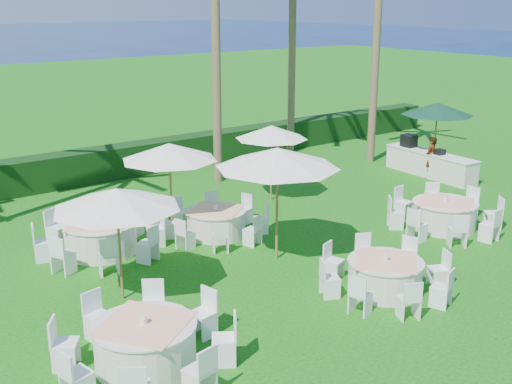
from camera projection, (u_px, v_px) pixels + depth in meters
ground at (332, 284)px, 15.28m from camera, size 120.00×120.00×0.00m
hedge at (114, 162)px, 24.31m from camera, size 34.00×1.00×1.20m
banquet_table_a at (145, 343)px, 11.80m from camera, size 3.39×3.39×1.01m
banquet_table_b at (385, 275)px, 14.82m from camera, size 3.03×3.03×0.93m
banquet_table_c at (444, 214)px, 18.91m from camera, size 3.32×3.32×1.00m
banquet_table_d at (101, 237)px, 17.08m from camera, size 3.41×3.41×1.03m
banquet_table_e at (216, 222)px, 18.38m from camera, size 3.00×3.00×0.92m
umbrella_a at (116, 199)px, 13.87m from camera, size 2.84×2.84×2.61m
umbrella_b at (277, 158)px, 16.05m from camera, size 3.18×3.18×2.97m
umbrella_c at (169, 152)px, 17.72m from camera, size 2.70×2.70×2.72m
umbrella_d at (271, 132)px, 21.10m from camera, size 2.41×2.41×2.55m
umbrella_green at (438, 109)px, 24.49m from camera, size 2.74×2.74×2.75m
buffet_table at (429, 163)px, 24.59m from camera, size 1.07×4.01×1.41m
staff_person at (430, 158)px, 24.22m from camera, size 0.65×0.52×1.57m
palm_d at (292, 54)px, 27.33m from camera, size 4.16×4.40×7.65m
palm_e at (377, 37)px, 25.43m from camera, size 4.41×4.09×9.24m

